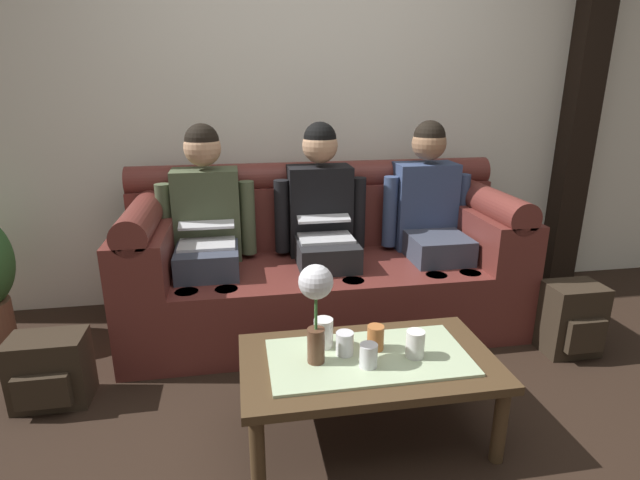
{
  "coord_description": "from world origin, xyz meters",
  "views": [
    {
      "loc": [
        -0.49,
        -1.61,
        1.44
      ],
      "look_at": [
        -0.05,
        0.94,
        0.6
      ],
      "focal_mm": 27.64,
      "sensor_mm": 36.0,
      "label": 1
    }
  ],
  "objects_px": {
    "backpack_right": "(571,319)",
    "person_right": "(430,215)",
    "cup_far_left": "(323,333)",
    "person_left": "(207,225)",
    "cup_near_right": "(415,344)",
    "couch": "(322,265)",
    "coffee_table": "(368,367)",
    "flower_vase": "(316,297)",
    "cup_far_center": "(375,338)",
    "person_middle": "(323,220)",
    "backpack_left": "(50,371)",
    "cup_far_right": "(345,343)",
    "cup_near_left": "(369,355)"
  },
  "relations": [
    {
      "from": "person_left",
      "to": "cup_near_left",
      "type": "xyz_separation_m",
      "value": [
        0.65,
        -1.14,
        -0.24
      ]
    },
    {
      "from": "cup_far_left",
      "to": "person_middle",
      "type": "bearing_deg",
      "value": 80.18
    },
    {
      "from": "person_left",
      "to": "cup_near_right",
      "type": "distance_m",
      "value": 1.42
    },
    {
      "from": "coffee_table",
      "to": "couch",
      "type": "bearing_deg",
      "value": 90.0
    },
    {
      "from": "backpack_right",
      "to": "person_right",
      "type": "bearing_deg",
      "value": 135.1
    },
    {
      "from": "couch",
      "to": "person_left",
      "type": "height_order",
      "value": "person_left"
    },
    {
      "from": "person_right",
      "to": "person_left",
      "type": "bearing_deg",
      "value": -179.97
    },
    {
      "from": "cup_far_right",
      "to": "cup_far_center",
      "type": "bearing_deg",
      "value": 7.69
    },
    {
      "from": "coffee_table",
      "to": "cup_far_center",
      "type": "bearing_deg",
      "value": 50.5
    },
    {
      "from": "couch",
      "to": "cup_near_left",
      "type": "distance_m",
      "value": 1.15
    },
    {
      "from": "flower_vase",
      "to": "backpack_right",
      "type": "height_order",
      "value": "flower_vase"
    },
    {
      "from": "person_right",
      "to": "flower_vase",
      "type": "height_order",
      "value": "person_right"
    },
    {
      "from": "person_right",
      "to": "cup_far_left",
      "type": "xyz_separation_m",
      "value": [
        -0.84,
        -0.96,
        -0.22
      ]
    },
    {
      "from": "flower_vase",
      "to": "backpack_left",
      "type": "height_order",
      "value": "flower_vase"
    },
    {
      "from": "person_right",
      "to": "cup_far_left",
      "type": "bearing_deg",
      "value": -131.09
    },
    {
      "from": "flower_vase",
      "to": "cup_far_right",
      "type": "relative_size",
      "value": 4.24
    },
    {
      "from": "person_middle",
      "to": "cup_near_left",
      "type": "relative_size",
      "value": 12.99
    },
    {
      "from": "person_left",
      "to": "person_right",
      "type": "distance_m",
      "value": 1.35
    },
    {
      "from": "couch",
      "to": "cup_far_left",
      "type": "xyz_separation_m",
      "value": [
        -0.17,
        -0.97,
        0.07
      ]
    },
    {
      "from": "person_right",
      "to": "cup_far_center",
      "type": "bearing_deg",
      "value": -121.7
    },
    {
      "from": "person_left",
      "to": "coffee_table",
      "type": "height_order",
      "value": "person_left"
    },
    {
      "from": "cup_near_right",
      "to": "backpack_left",
      "type": "distance_m",
      "value": 1.67
    },
    {
      "from": "person_middle",
      "to": "backpack_right",
      "type": "xyz_separation_m",
      "value": [
        1.28,
        -0.61,
        -0.46
      ]
    },
    {
      "from": "coffee_table",
      "to": "cup_far_center",
      "type": "distance_m",
      "value": 0.12
    },
    {
      "from": "flower_vase",
      "to": "backpack_left",
      "type": "xyz_separation_m",
      "value": [
        -1.17,
        0.46,
        -0.49
      ]
    },
    {
      "from": "person_left",
      "to": "cup_far_center",
      "type": "relative_size",
      "value": 11.76
    },
    {
      "from": "flower_vase",
      "to": "cup_near_left",
      "type": "distance_m",
      "value": 0.31
    },
    {
      "from": "flower_vase",
      "to": "cup_far_left",
      "type": "relative_size",
      "value": 3.31
    },
    {
      "from": "person_left",
      "to": "flower_vase",
      "type": "bearing_deg",
      "value": -67.06
    },
    {
      "from": "couch",
      "to": "flower_vase",
      "type": "height_order",
      "value": "couch"
    },
    {
      "from": "couch",
      "to": "cup_far_right",
      "type": "distance_m",
      "value": 1.05
    },
    {
      "from": "backpack_right",
      "to": "cup_far_left",
      "type": "bearing_deg",
      "value": -166.16
    },
    {
      "from": "coffee_table",
      "to": "cup_near_left",
      "type": "bearing_deg",
      "value": -106.28
    },
    {
      "from": "person_left",
      "to": "cup_near_left",
      "type": "bearing_deg",
      "value": -60.3
    },
    {
      "from": "backpack_left",
      "to": "flower_vase",
      "type": "bearing_deg",
      "value": -21.63
    },
    {
      "from": "person_right",
      "to": "couch",
      "type": "bearing_deg",
      "value": 179.73
    },
    {
      "from": "cup_far_right",
      "to": "backpack_left",
      "type": "height_order",
      "value": "cup_far_right"
    },
    {
      "from": "cup_far_right",
      "to": "couch",
      "type": "bearing_deg",
      "value": 84.93
    },
    {
      "from": "coffee_table",
      "to": "person_right",
      "type": "bearing_deg",
      "value": 57.9
    },
    {
      "from": "person_right",
      "to": "flower_vase",
      "type": "bearing_deg",
      "value": -129.56
    },
    {
      "from": "cup_far_left",
      "to": "backpack_right",
      "type": "distance_m",
      "value": 1.51
    },
    {
      "from": "cup_far_center",
      "to": "backpack_left",
      "type": "height_order",
      "value": "cup_far_center"
    },
    {
      "from": "couch",
      "to": "backpack_left",
      "type": "distance_m",
      "value": 1.53
    },
    {
      "from": "couch",
      "to": "coffee_table",
      "type": "relative_size",
      "value": 2.2
    },
    {
      "from": "person_middle",
      "to": "person_right",
      "type": "bearing_deg",
      "value": 0.07
    },
    {
      "from": "cup_far_left",
      "to": "backpack_left",
      "type": "relative_size",
      "value": 0.37
    },
    {
      "from": "cup_far_left",
      "to": "backpack_right",
      "type": "height_order",
      "value": "cup_far_left"
    },
    {
      "from": "coffee_table",
      "to": "cup_near_left",
      "type": "xyz_separation_m",
      "value": [
        -0.02,
        -0.07,
        0.1
      ]
    },
    {
      "from": "person_right",
      "to": "cup_far_right",
      "type": "height_order",
      "value": "person_right"
    },
    {
      "from": "cup_far_center",
      "to": "backpack_left",
      "type": "bearing_deg",
      "value": 164.06
    }
  ]
}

